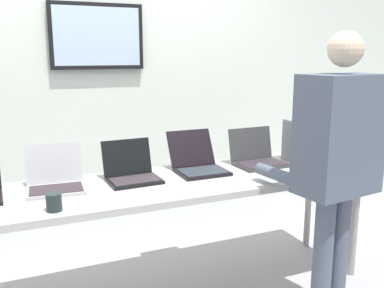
{
  "coord_description": "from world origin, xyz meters",
  "views": [
    {
      "loc": [
        -0.86,
        -2.35,
        1.54
      ],
      "look_at": [
        0.15,
        0.0,
        1.0
      ],
      "focal_mm": 39.69,
      "sensor_mm": 36.0,
      "label": 1
    }
  ],
  "objects_px": {
    "workbench": "(170,189)",
    "laptop_station_2": "(132,171)",
    "equipment_box": "(315,141)",
    "laptop_station_4": "(257,156)",
    "laptop_station_3": "(198,162)",
    "person": "(336,156)",
    "laptop_station_1": "(55,180)",
    "coffee_mug": "(54,202)"
  },
  "relations": [
    {
      "from": "workbench",
      "to": "laptop_station_2",
      "type": "bearing_deg",
      "value": 153.37
    },
    {
      "from": "equipment_box",
      "to": "person",
      "type": "bearing_deg",
      "value": -121.29
    },
    {
      "from": "equipment_box",
      "to": "laptop_station_2",
      "type": "xyz_separation_m",
      "value": [
        -1.35,
        0.05,
        -0.09
      ]
    },
    {
      "from": "workbench",
      "to": "laptop_station_1",
      "type": "distance_m",
      "value": 0.68
    },
    {
      "from": "laptop_station_3",
      "to": "workbench",
      "type": "bearing_deg",
      "value": -150.59
    },
    {
      "from": "laptop_station_4",
      "to": "person",
      "type": "xyz_separation_m",
      "value": [
        0.02,
        -0.75,
        0.17
      ]
    },
    {
      "from": "workbench",
      "to": "coffee_mug",
      "type": "xyz_separation_m",
      "value": [
        -0.71,
        -0.25,
        0.1
      ]
    },
    {
      "from": "laptop_station_3",
      "to": "coffee_mug",
      "type": "height_order",
      "value": "laptop_station_3"
    },
    {
      "from": "coffee_mug",
      "to": "laptop_station_1",
      "type": "bearing_deg",
      "value": 83.05
    },
    {
      "from": "laptop_station_4",
      "to": "person",
      "type": "bearing_deg",
      "value": -88.14
    },
    {
      "from": "laptop_station_3",
      "to": "coffee_mug",
      "type": "xyz_separation_m",
      "value": [
        -0.95,
        -0.39,
        -0.01
      ]
    },
    {
      "from": "laptop_station_1",
      "to": "person",
      "type": "bearing_deg",
      "value": -27.71
    },
    {
      "from": "equipment_box",
      "to": "laptop_station_3",
      "type": "bearing_deg",
      "value": 174.6
    },
    {
      "from": "equipment_box",
      "to": "coffee_mug",
      "type": "height_order",
      "value": "equipment_box"
    },
    {
      "from": "workbench",
      "to": "laptop_station_4",
      "type": "relative_size",
      "value": 7.7
    },
    {
      "from": "laptop_station_1",
      "to": "workbench",
      "type": "bearing_deg",
      "value": -9.25
    },
    {
      "from": "laptop_station_4",
      "to": "laptop_station_1",
      "type": "bearing_deg",
      "value": -179.09
    },
    {
      "from": "equipment_box",
      "to": "laptop_station_1",
      "type": "height_order",
      "value": "equipment_box"
    },
    {
      "from": "workbench",
      "to": "laptop_station_2",
      "type": "relative_size",
      "value": 8.53
    },
    {
      "from": "laptop_station_1",
      "to": "laptop_station_4",
      "type": "bearing_deg",
      "value": 0.91
    },
    {
      "from": "equipment_box",
      "to": "person",
      "type": "relative_size",
      "value": 0.23
    },
    {
      "from": "laptop_station_2",
      "to": "laptop_station_4",
      "type": "relative_size",
      "value": 0.9
    },
    {
      "from": "laptop_station_3",
      "to": "coffee_mug",
      "type": "distance_m",
      "value": 1.03
    },
    {
      "from": "laptop_station_3",
      "to": "coffee_mug",
      "type": "bearing_deg",
      "value": -157.76
    },
    {
      "from": "laptop_station_1",
      "to": "laptop_station_4",
      "type": "height_order",
      "value": "same"
    },
    {
      "from": "equipment_box",
      "to": "laptop_station_4",
      "type": "height_order",
      "value": "equipment_box"
    },
    {
      "from": "workbench",
      "to": "coffee_mug",
      "type": "relative_size",
      "value": 30.67
    },
    {
      "from": "equipment_box",
      "to": "coffee_mug",
      "type": "xyz_separation_m",
      "value": [
        -1.84,
        -0.31,
        -0.1
      ]
    },
    {
      "from": "laptop_station_2",
      "to": "person",
      "type": "bearing_deg",
      "value": -37.78
    },
    {
      "from": "laptop_station_4",
      "to": "person",
      "type": "height_order",
      "value": "person"
    },
    {
      "from": "workbench",
      "to": "equipment_box",
      "type": "distance_m",
      "value": 1.16
    },
    {
      "from": "workbench",
      "to": "laptop_station_1",
      "type": "xyz_separation_m",
      "value": [
        -0.66,
        0.11,
        0.11
      ]
    },
    {
      "from": "laptop_station_2",
      "to": "laptop_station_3",
      "type": "distance_m",
      "value": 0.46
    },
    {
      "from": "equipment_box",
      "to": "laptop_station_3",
      "type": "height_order",
      "value": "equipment_box"
    },
    {
      "from": "laptop_station_1",
      "to": "person",
      "type": "height_order",
      "value": "person"
    },
    {
      "from": "workbench",
      "to": "laptop_station_2",
      "type": "height_order",
      "value": "laptop_station_2"
    },
    {
      "from": "laptop_station_1",
      "to": "person",
      "type": "distance_m",
      "value": 1.58
    },
    {
      "from": "workbench",
      "to": "person",
      "type": "distance_m",
      "value": 1.0
    },
    {
      "from": "workbench",
      "to": "equipment_box",
      "type": "relative_size",
      "value": 7.37
    },
    {
      "from": "laptop_station_4",
      "to": "person",
      "type": "relative_size",
      "value": 0.22
    },
    {
      "from": "laptop_station_3",
      "to": "person",
      "type": "relative_size",
      "value": 0.23
    },
    {
      "from": "laptop_station_3",
      "to": "laptop_station_1",
      "type": "bearing_deg",
      "value": -177.97
    }
  ]
}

